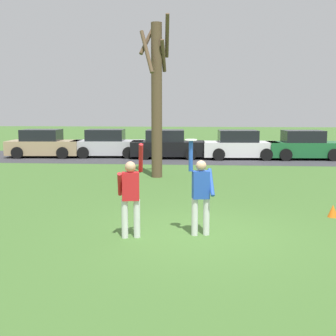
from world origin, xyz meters
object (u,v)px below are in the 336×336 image
(frisbee_disc, at_px, (191,140))
(parked_car_black, at_px, (167,145))
(parked_car_silver, at_px, (108,144))
(bare_tree_tall, at_px, (157,95))
(parked_car_green, at_px, (305,146))
(parked_car_white, at_px, (240,146))
(parked_car_tan, at_px, (44,144))
(person_catcher, at_px, (201,191))
(field_cone_orange, at_px, (333,211))
(person_defender, at_px, (131,193))

(frisbee_disc, relative_size, parked_car_black, 0.06)
(parked_car_silver, relative_size, bare_tree_tall, 0.66)
(parked_car_green, height_order, bare_tree_tall, bare_tree_tall)
(parked_car_black, xyz_separation_m, parked_car_white, (4.05, -0.03, 0.00))
(parked_car_tan, bearing_deg, frisbee_disc, -62.93)
(person_catcher, bearing_deg, parked_car_silver, -82.43)
(parked_car_silver, xyz_separation_m, bare_tree_tall, (3.69, -7.35, 2.57))
(person_catcher, xyz_separation_m, frisbee_disc, (-0.22, -0.05, 1.11))
(frisbee_disc, height_order, parked_car_green, frisbee_disc)
(parked_car_tan, bearing_deg, bare_tree_tall, -47.11)
(frisbee_disc, xyz_separation_m, bare_tree_tall, (-1.66, 8.22, 1.20))
(field_cone_orange, bearing_deg, parked_car_black, 112.23)
(parked_car_white, bearing_deg, parked_car_tan, 176.68)
(person_defender, height_order, bare_tree_tall, bare_tree_tall)
(person_defender, xyz_separation_m, parked_car_tan, (-7.74, 15.47, -0.25))
(parked_car_black, relative_size, bare_tree_tall, 0.66)
(parked_car_tan, distance_m, parked_car_green, 14.74)
(parked_car_white, bearing_deg, bare_tree_tall, -122.24)
(person_catcher, bearing_deg, parked_car_tan, -70.85)
(person_catcher, height_order, parked_car_green, person_catcher)
(frisbee_disc, height_order, parked_car_black, frisbee_disc)
(person_catcher, distance_m, parked_car_white, 15.33)
(parked_car_tan, xyz_separation_m, bare_tree_tall, (7.34, -6.98, 2.57))
(parked_car_tan, distance_m, parked_car_black, 7.14)
(frisbee_disc, bearing_deg, parked_car_black, 96.98)
(parked_car_silver, distance_m, field_cone_orange, 16.29)
(parked_car_green, relative_size, field_cone_orange, 13.14)
(frisbee_disc, distance_m, parked_car_white, 15.46)
(parked_car_tan, height_order, parked_car_white, same)
(parked_car_silver, height_order, bare_tree_tall, bare_tree_tall)
(frisbee_disc, bearing_deg, parked_car_white, 81.87)
(frisbee_disc, distance_m, parked_car_green, 16.47)
(parked_car_black, bearing_deg, person_defender, -91.34)
(bare_tree_tall, bearing_deg, person_catcher, -77.04)
(parked_car_green, bearing_deg, parked_car_silver, 175.41)
(parked_car_tan, relative_size, bare_tree_tall, 0.66)
(person_catcher, height_order, parked_car_silver, person_catcher)
(person_defender, xyz_separation_m, parked_car_white, (3.44, 15.52, -0.25))
(parked_car_tan, bearing_deg, parked_car_silver, 2.30)
(parked_car_silver, xyz_separation_m, field_cone_orange, (8.93, -13.61, -0.57))
(parked_car_black, distance_m, parked_car_white, 4.05)
(parked_car_silver, bearing_deg, parked_car_tan, -177.70)
(person_catcher, distance_m, bare_tree_tall, 8.70)
(parked_car_white, bearing_deg, parked_car_silver, 173.95)
(parked_car_silver, xyz_separation_m, parked_car_white, (7.54, -0.33, 0.00))
(person_catcher, relative_size, parked_car_white, 0.49)
(person_catcher, bearing_deg, parked_car_black, -94.36)
(bare_tree_tall, relative_size, field_cone_orange, 19.91)
(frisbee_disc, relative_size, parked_car_tan, 0.06)
(parked_car_black, relative_size, field_cone_orange, 13.14)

